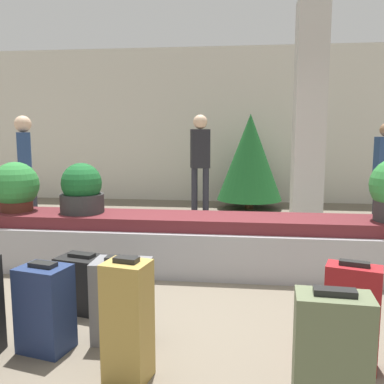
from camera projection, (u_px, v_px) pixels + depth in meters
The scene contains 15 objects.
ground_plane at pixel (174, 319), 3.41m from camera, with size 18.00×18.00×0.00m, color #6B6051.
back_wall at pixel (218, 125), 8.95m from camera, with size 18.00×0.06×3.20m.
carousel at pixel (192, 244), 4.58m from camera, with size 7.23×0.76×0.60m.
pillar at pixel (309, 123), 5.84m from camera, with size 0.41×0.41×3.20m.
suitcase_1 at pixel (352, 316), 2.68m from camera, with size 0.37×0.26×0.69m.
suitcase_2 at pixel (331, 367), 2.04m from camera, with size 0.37×0.23×0.76m.
suitcase_3 at pixel (128, 321), 2.54m from camera, with size 0.30×0.27×0.76m.
suitcase_6 at pixel (122, 300), 3.03m from camera, with size 0.40×0.27×0.62m.
suitcase_7 at pixel (83, 283), 3.56m from camera, with size 0.44×0.36×0.49m.
suitcase_8 at pixel (45, 308), 2.89m from camera, with size 0.37×0.32×0.62m.
potted_plant_1 at pixel (16, 187), 4.75m from camera, with size 0.51×0.51×0.55m.
potted_plant_2 at pixel (82, 190), 4.67m from camera, with size 0.48×0.48×0.55m.
traveler_1 at pixel (25, 163), 6.24m from camera, with size 0.31×0.37×1.71m.
traveler_2 at pixel (200, 155), 7.41m from camera, with size 0.36×0.26×1.76m.
decorated_tree at pixel (250, 157), 8.10m from camera, with size 1.23×1.23×1.81m.
Camera 1 is at (0.53, -3.19, 1.49)m, focal length 40.00 mm.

